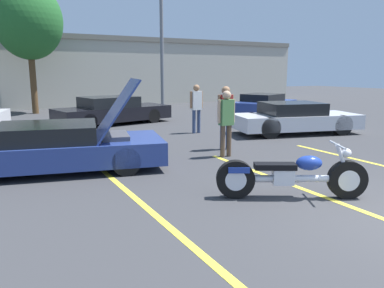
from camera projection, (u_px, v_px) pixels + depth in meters
parking_stripe_foreground at (149, 210)px, 6.02m from camera, size 0.12×5.66×0.01m
parking_stripe_middle at (289, 184)px, 7.42m from camera, size 0.12×5.66×0.01m
far_building at (81, 69)px, 24.59m from camera, size 32.00×4.20×4.40m
light_pole at (163, 27)px, 18.89m from camera, size 1.21×0.28×7.99m
tree_background at (28, 21)px, 18.96m from camera, size 3.36×3.36×6.65m
motorcycle at (291, 176)px, 6.53m from camera, size 2.37×1.42×0.97m
show_car_hood_open at (57, 147)px, 8.37m from camera, size 5.01×2.95×2.03m
parked_car_mid_left_row at (112, 111)px, 15.82m from camera, size 5.06×2.76×1.16m
parked_car_right_row at (264, 105)px, 19.22m from camera, size 4.39×3.16×1.08m
parked_car_mid_right_row at (295, 118)px, 13.36m from camera, size 4.71×2.81×1.12m
spectator_near_motorcycle at (196, 104)px, 13.37m from camera, size 0.52×0.23×1.73m
spectator_by_show_car at (225, 112)px, 10.50m from camera, size 0.52×0.24×1.79m
spectator_midground at (226, 118)px, 9.60m from camera, size 0.52×0.23×1.72m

